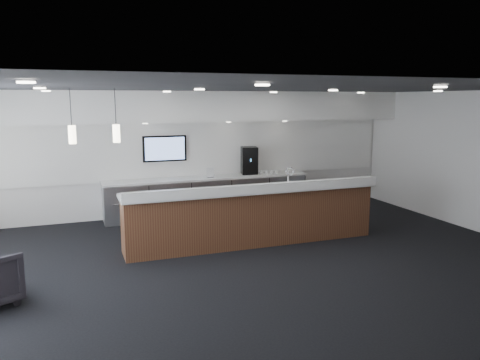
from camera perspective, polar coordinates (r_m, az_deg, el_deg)
name	(u,v)px	position (r m, az deg, el deg)	size (l,w,h in m)	color
ground	(268,262)	(8.34, 3.44, -9.94)	(10.00, 10.00, 0.00)	black
ceiling	(270,88)	(7.85, 3.66, 11.13)	(10.00, 8.00, 0.02)	black
back_wall	(204,153)	(11.70, -4.42, 3.33)	(10.00, 0.02, 3.00)	silver
soffit_bulkhead	(209,106)	(11.19, -3.86, 8.95)	(10.00, 0.90, 0.70)	white
alcove_panel	(204,149)	(11.66, -4.39, 3.81)	(9.80, 0.06, 1.40)	white
back_credenza	(209,196)	(11.52, -3.86, -1.92)	(5.06, 0.66, 0.95)	#9C9FA5
wall_tv	(165,149)	(11.35, -9.17, 3.80)	(1.05, 0.08, 0.62)	black
pendant_left	(117,134)	(8.03, -14.75, 5.45)	(0.12, 0.12, 0.30)	#FFEEC6
pendant_right	(72,135)	(7.99, -19.76, 5.17)	(0.12, 0.12, 0.30)	#FFEEC6
ceiling_can_lights	(270,90)	(7.85, 3.66, 10.91)	(7.00, 5.00, 0.02)	white
service_counter	(252,215)	(9.20, 1.52, -4.28)	(5.07, 0.86, 1.49)	#482618
coffee_machine	(249,160)	(11.80, 1.13, 2.40)	(0.48, 0.56, 0.69)	black
info_sign_left	(210,172)	(11.29, -3.66, 0.92)	(0.18, 0.02, 0.25)	white
info_sign_right	(252,170)	(11.67, 1.52, 1.22)	(0.18, 0.02, 0.24)	white
cup_0	(277,171)	(11.95, 4.52, 1.05)	(0.10, 0.10, 0.10)	white
cup_1	(272,172)	(11.89, 3.91, 1.01)	(0.10, 0.10, 0.10)	white
cup_2	(267,172)	(11.83, 3.29, 0.98)	(0.10, 0.10, 0.10)	white
cup_3	(262,172)	(11.78, 2.66, 0.94)	(0.10, 0.10, 0.10)	white
cup_4	(257,173)	(11.72, 2.03, 0.90)	(0.10, 0.10, 0.10)	white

